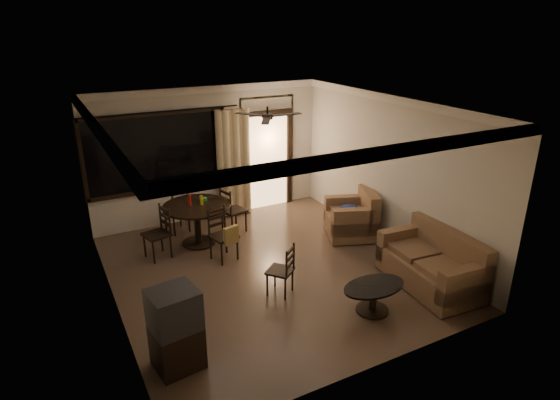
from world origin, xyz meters
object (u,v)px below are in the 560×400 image
dining_chair_west (158,243)px  dining_chair_north (177,218)px  sofa (433,265)px  side_chair (281,279)px  tv_cabinet (176,329)px  coffee_table (373,294)px  dining_table (197,213)px  armchair (354,218)px  dining_chair_south (224,244)px  dining_chair_east (233,218)px

dining_chair_west → dining_chair_north: (0.62, 0.92, 0.00)m
sofa → side_chair: sofa is taller
tv_cabinet → coffee_table: tv_cabinet is taller
dining_chair_north → sofa: 4.96m
dining_table → dining_chair_north: (-0.19, 0.72, -0.34)m
armchair → side_chair: (-2.26, -1.20, -0.13)m
dining_table → dining_chair_south: (0.20, -0.83, -0.32)m
dining_chair_east → side_chair: 2.51m
tv_cabinet → sofa: bearing=-8.2°
dining_chair_east → dining_chair_north: bearing=48.6°
dining_chair_east → dining_chair_north: same height
dining_chair_east → tv_cabinet: size_ratio=0.89×
dining_table → coffee_table: size_ratio=1.29×
dining_chair_north → coffee_table: size_ratio=0.97×
dining_chair_west → dining_chair_south: (1.02, -0.63, 0.02)m
dining_table → coffee_table: 3.70m
side_chair → dining_chair_south: bearing=-115.6°
dining_chair_north → sofa: dining_chair_north is taller
armchair → coffee_table: size_ratio=1.19×
dining_chair_south → dining_chair_north: same height
dining_chair_south → side_chair: size_ratio=1.13×
dining_table → dining_chair_south: dining_table is taller
sofa → armchair: bearing=95.2°
dining_chair_west → armchair: 3.75m
armchair → side_chair: 2.57m
dining_chair_south → coffee_table: bearing=-76.1°
dining_chair_south → sofa: (2.64, -2.37, 0.06)m
tv_cabinet → armchair: bearing=18.9°
side_chair → dining_table: bearing=-115.6°
sofa → side_chair: bearing=163.1°
dining_chair_east → armchair: 2.40m
dining_chair_south → armchair: dining_chair_south is taller
dining_chair_east → coffee_table: 3.63m
dining_chair_east → coffee_table: size_ratio=0.97×
dining_chair_east → tv_cabinet: bearing=133.7°
dining_chair_south → sofa: bearing=-55.9°
dining_table → side_chair: size_ratio=1.51×
dining_chair_west → dining_chair_south: size_ratio=1.00×
sofa → dining_chair_east: bearing=125.6°
sofa → armchair: armchair is taller
dining_chair_east → coffee_table: bearing=177.6°
dining_chair_east → armchair: dining_chair_east is taller
armchair → coffee_table: armchair is taller
dining_chair_east → side_chair: bearing=160.5°
dining_chair_north → side_chair: (0.76, -3.02, -0.03)m
dining_chair_east → sofa: 3.97m
dining_chair_south → dining_chair_north: bearing=90.4°
dining_chair_west → sofa: bearing=36.7°
dining_chair_south → dining_chair_east: bearing=45.7°
dining_chair_south → side_chair: dining_chair_south is taller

